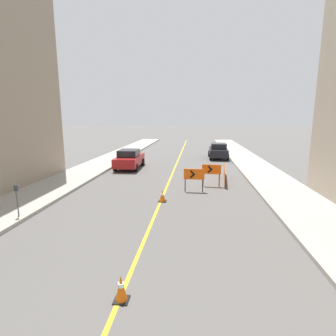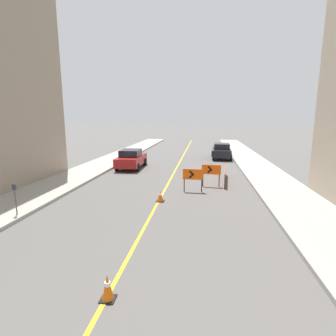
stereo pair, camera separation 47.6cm
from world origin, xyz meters
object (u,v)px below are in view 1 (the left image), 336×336
traffic_cone_second (121,288)px  parked_car_curb_mid (218,151)px  parking_meter_near_curb (16,194)px  arrow_barricade_primary (194,175)px  traffic_cone_third (162,196)px  arrow_barricade_secondary (211,170)px  parked_car_curb_near (129,159)px

traffic_cone_second → parked_car_curb_mid: size_ratio=0.15×
parking_meter_near_curb → arrow_barricade_primary: bearing=34.7°
parked_car_curb_mid → traffic_cone_third: bearing=-103.1°
traffic_cone_second → parking_meter_near_curb: bearing=142.1°
traffic_cone_second → parked_car_curb_mid: (4.03, 22.31, 0.49)m
parking_meter_near_curb → arrow_barricade_secondary: bearing=37.4°
traffic_cone_third → arrow_barricade_primary: arrow_barricade_primary is taller
traffic_cone_third → parked_car_curb_mid: 15.46m
arrow_barricade_primary → parked_car_curb_near: (-5.43, 6.55, -0.16)m
parked_car_curb_near → parked_car_curb_mid: 10.12m
parked_car_curb_near → parking_meter_near_curb: bearing=-100.1°
arrow_barricade_secondary → parked_car_curb_near: size_ratio=0.31×
traffic_cone_second → parking_meter_near_curb: parking_meter_near_curb is taller
arrow_barricade_primary → arrow_barricade_secondary: (1.06, 1.33, 0.03)m
parking_meter_near_curb → parked_car_curb_near: bearing=81.1°
parked_car_curb_near → arrow_barricade_primary: bearing=-51.6°
traffic_cone_second → parked_car_curb_near: (-3.83, 15.93, 0.49)m
traffic_cone_second → parked_car_curb_mid: parked_car_curb_mid is taller
traffic_cone_second → traffic_cone_third: size_ratio=1.10×
traffic_cone_third → parking_meter_near_curb: (-5.66, -3.01, 0.82)m
arrow_barricade_secondary → parked_car_curb_mid: 11.68m
parking_meter_near_curb → traffic_cone_third: bearing=28.0°
arrow_barricade_secondary → parked_car_curb_near: bearing=146.6°
traffic_cone_third → parked_car_curb_near: parked_car_curb_near is taller
traffic_cone_second → traffic_cone_third: 7.39m
traffic_cone_third → parked_car_curb_near: size_ratio=0.13×
arrow_barricade_secondary → traffic_cone_second: bearing=-98.5°
arrow_barricade_primary → parking_meter_near_curb: size_ratio=0.98×
arrow_barricade_secondary → parked_car_curb_near: parked_car_curb_near is taller
arrow_barricade_primary → parking_meter_near_curb: (-7.23, -5.00, 0.15)m
arrow_barricade_primary → parked_car_curb_near: parked_car_curb_near is taller
traffic_cone_third → arrow_barricade_secondary: 4.29m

